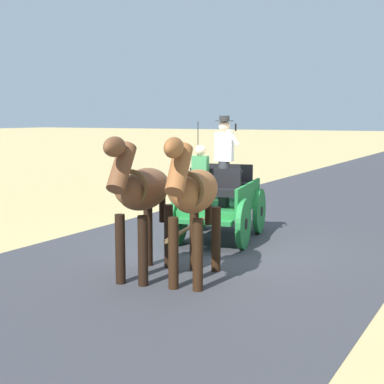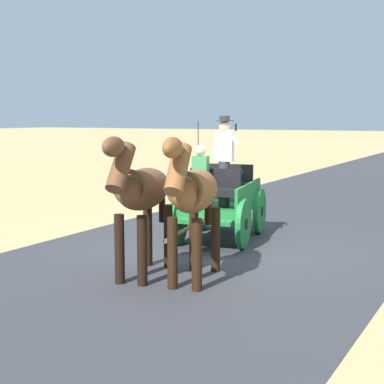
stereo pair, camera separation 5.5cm
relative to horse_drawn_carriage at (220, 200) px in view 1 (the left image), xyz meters
The scene contains 5 objects.
ground_plane 1.16m from the horse_drawn_carriage, 117.34° to the left, with size 200.00×200.00×0.00m, color tan.
road_surface 1.16m from the horse_drawn_carriage, 117.34° to the left, with size 6.66×160.00×0.01m, color #38383D.
horse_drawn_carriage is the anchor object (origin of this frame).
horse_near_side 3.10m from the horse_drawn_carriage, 109.12° to the left, with size 0.90×2.15×2.21m.
horse_off_side 3.10m from the horse_drawn_carriage, 93.57° to the left, with size 0.86×2.15×2.21m.
Camera 1 is at (-4.65, 9.43, 2.46)m, focal length 52.99 mm.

